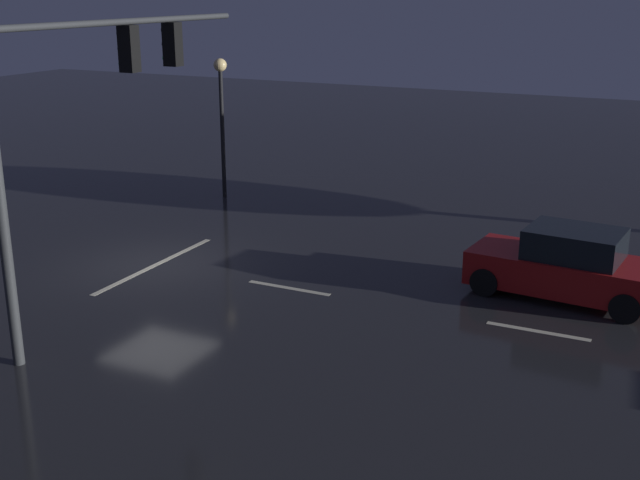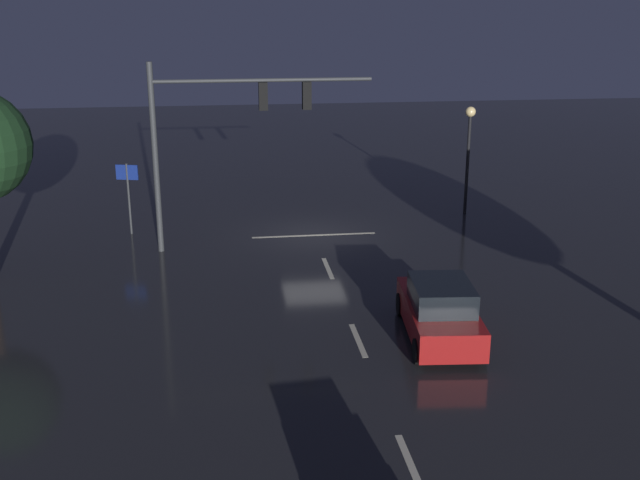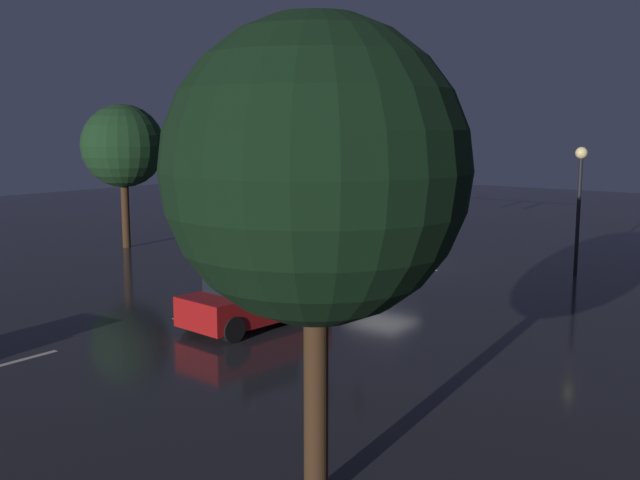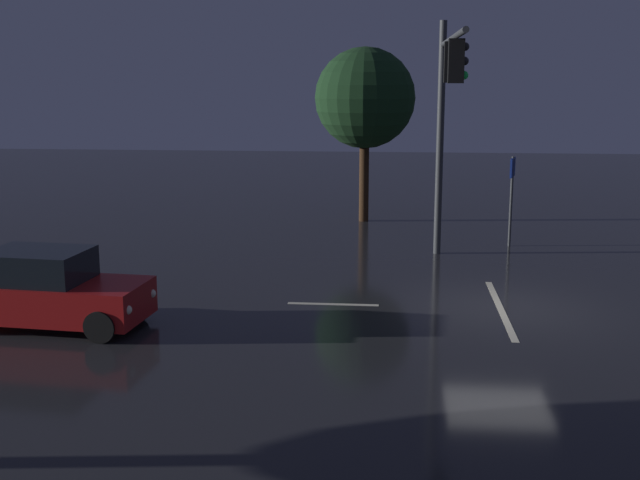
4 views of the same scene
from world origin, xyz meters
TOP-DOWN VIEW (x-y plane):
  - ground_plane at (0.00, 0.00)m, footprint 80.00×80.00m
  - traffic_signal_assembly at (3.46, 1.21)m, footprint 8.07×0.47m
  - lane_dash_far at (0.00, 4.00)m, footprint 0.16×2.20m
  - lane_dash_mid at (0.00, 10.00)m, footprint 0.16×2.20m
  - stop_bar at (0.00, 0.02)m, footprint 5.00×0.16m
  - car_approaching at (-2.27, 10.12)m, footprint 2.25×4.50m
  - route_sign at (7.32, -1.17)m, footprint 0.89×0.29m
  - tree_right_near at (11.50, 3.71)m, footprint 3.71×3.71m

SIDE VIEW (x-z plane):
  - ground_plane at x=0.00m, z-range 0.00..0.00m
  - lane_dash_far at x=0.00m, z-range 0.00..0.01m
  - lane_dash_mid at x=0.00m, z-range 0.00..0.01m
  - stop_bar at x=0.00m, z-range 0.00..0.01m
  - car_approaching at x=-2.27m, z-range -0.05..1.65m
  - route_sign at x=7.32m, z-range 0.64..3.54m
  - tree_right_near at x=11.50m, z-range 1.35..7.82m
  - traffic_signal_assembly at x=3.46m, z-range 1.37..8.38m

